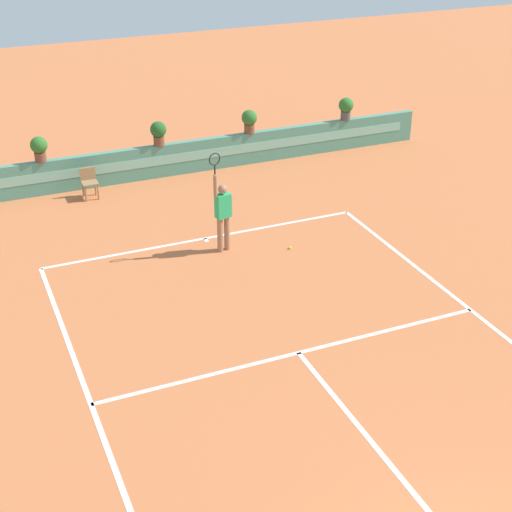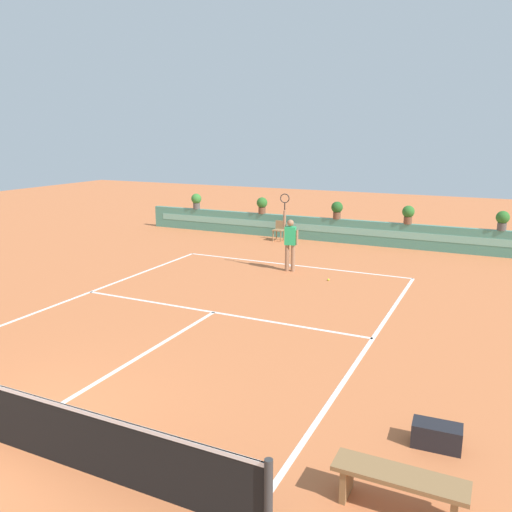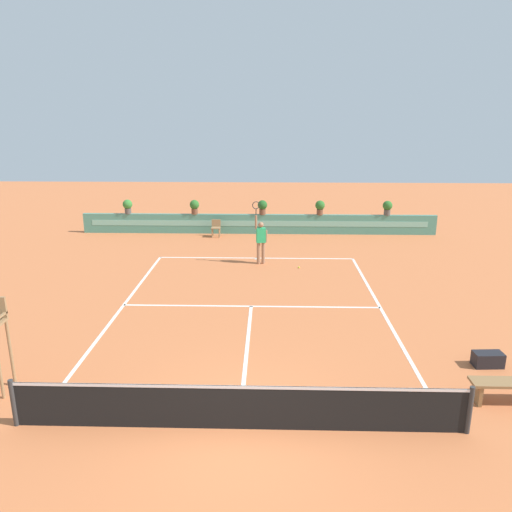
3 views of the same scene
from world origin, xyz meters
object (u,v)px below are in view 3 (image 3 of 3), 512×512
object	(u,v)px
tennis_player	(261,239)
tennis_ball_near_baseline	(299,267)
bench_courtside	(509,387)
potted_plant_left	(194,206)
potted_plant_centre	(262,206)
potted_plant_right	(320,207)
potted_plant_far_right	(387,207)
potted_plant_far_left	(128,206)
gear_bag	(488,359)
ball_kid_chair	(216,227)

from	to	relation	value
tennis_player	tennis_ball_near_baseline	size ratio (longest dim) A/B	38.01
bench_courtside	potted_plant_left	bearing A→B (deg)	120.18
potted_plant_centre	tennis_ball_near_baseline	bearing A→B (deg)	-75.21
potted_plant_right	potted_plant_far_right	xyz separation A→B (m)	(3.38, 0.00, 0.00)
tennis_ball_near_baseline	potted_plant_far_left	xyz separation A→B (m)	(-8.43, 5.87, 1.38)
tennis_player	potted_plant_centre	distance (m)	5.30
potted_plant_far_left	tennis_player	bearing A→B (deg)	-37.51
tennis_player	potted_plant_far_right	world-z (taller)	tennis_player
potted_plant_left	gear_bag	bearing A→B (deg)	-56.26
potted_plant_far_right	bench_courtside	bearing A→B (deg)	-93.12
potted_plant_far_left	potted_plant_far_right	world-z (taller)	same
potted_plant_far_left	ball_kid_chair	bearing A→B (deg)	-9.08
ball_kid_chair	potted_plant_centre	xyz separation A→B (m)	(2.30, 0.73, 0.93)
tennis_player	potted_plant_left	distance (m)	6.34
ball_kid_chair	tennis_ball_near_baseline	bearing A→B (deg)	-53.15
potted_plant_left	potted_plant_far_right	bearing A→B (deg)	0.00
tennis_ball_near_baseline	potted_plant_left	bearing A→B (deg)	130.46
tennis_ball_near_baseline	potted_plant_centre	world-z (taller)	potted_plant_centre
potted_plant_far_left	tennis_ball_near_baseline	bearing A→B (deg)	-34.86
potted_plant_right	gear_bag	bearing A→B (deg)	-78.46
bench_courtside	potted_plant_far_right	size ratio (longest dim) A/B	2.21
gear_bag	tennis_player	world-z (taller)	tennis_player
ball_kid_chair	potted_plant_far_left	xyz separation A→B (m)	(-4.58, 0.73, 0.93)
potted_plant_right	potted_plant_centre	bearing A→B (deg)	180.00
gear_bag	potted_plant_far_right	world-z (taller)	potted_plant_far_right
potted_plant_left	potted_plant_far_left	bearing A→B (deg)	180.00
gear_bag	potted_plant_far_left	xyz separation A→B (m)	(-12.58, 13.72, 1.23)
gear_bag	tennis_player	bearing A→B (deg)	124.03
ball_kid_chair	potted_plant_left	size ratio (longest dim) A/B	1.17
tennis_player	potted_plant_left	xyz separation A→B (m)	(-3.47, 5.29, 0.36)
potted_plant_far_right	gear_bag	bearing A→B (deg)	-92.42
potted_plant_left	bench_courtside	bearing A→B (deg)	-59.82
bench_courtside	tennis_ball_near_baseline	world-z (taller)	bench_courtside
tennis_player	potted_plant_right	distance (m)	6.04
potted_plant_far_right	tennis_ball_near_baseline	bearing A→B (deg)	-128.90
bench_courtside	potted_plant_far_left	bearing A→B (deg)	128.83
potted_plant_far_right	potted_plant_centre	size ratio (longest dim) A/B	1.00
potted_plant_far_left	bench_courtside	bearing A→B (deg)	-51.17
tennis_player	potted_plant_far_right	size ratio (longest dim) A/B	3.57
potted_plant_centre	ball_kid_chair	bearing A→B (deg)	-162.36
potted_plant_right	tennis_player	bearing A→B (deg)	-118.65
ball_kid_chair	tennis_ball_near_baseline	world-z (taller)	ball_kid_chair
potted_plant_right	potted_plant_centre	xyz separation A→B (m)	(-2.90, 0.00, 0.00)
gear_bag	potted_plant_left	distance (m)	16.54
ball_kid_chair	potted_plant_right	bearing A→B (deg)	8.00
tennis_ball_near_baseline	potted_plant_centre	size ratio (longest dim) A/B	0.09
tennis_ball_near_baseline	tennis_player	bearing A→B (deg)	159.30
tennis_ball_near_baseline	potted_plant_far_right	distance (m)	7.67
potted_plant_right	potted_plant_far_left	size ratio (longest dim) A/B	1.00
bench_courtside	potted_plant_centre	distance (m)	16.29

